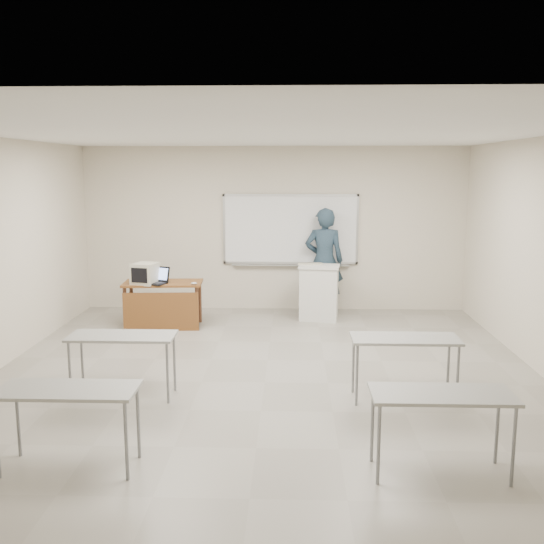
{
  "coord_description": "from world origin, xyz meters",
  "views": [
    {
      "loc": [
        0.32,
        -7.1,
        2.59
      ],
      "look_at": [
        0.02,
        2.2,
        1.0
      ],
      "focal_mm": 40.0,
      "sensor_mm": 36.0,
      "label": 1
    }
  ],
  "objects_px": {
    "podium": "(319,292)",
    "mouse": "(194,283)",
    "keyboard": "(310,264)",
    "laptop": "(155,280)",
    "whiteboard": "(291,230)",
    "instructor_desk": "(162,297)",
    "presenter": "(324,261)",
    "crt_monitor": "(146,273)"
  },
  "relations": [
    {
      "from": "presenter",
      "to": "laptop",
      "type": "bearing_deg",
      "value": 25.67
    },
    {
      "from": "podium",
      "to": "crt_monitor",
      "type": "xyz_separation_m",
      "value": [
        -2.85,
        -0.68,
        0.44
      ]
    },
    {
      "from": "whiteboard",
      "to": "presenter",
      "type": "relative_size",
      "value": 1.3
    },
    {
      "from": "laptop",
      "to": "presenter",
      "type": "xyz_separation_m",
      "value": [
        2.81,
        1.22,
        0.14
      ]
    },
    {
      "from": "crt_monitor",
      "to": "mouse",
      "type": "height_order",
      "value": "crt_monitor"
    },
    {
      "from": "whiteboard",
      "to": "mouse",
      "type": "distance_m",
      "value": 2.29
    },
    {
      "from": "laptop",
      "to": "mouse",
      "type": "height_order",
      "value": "laptop"
    },
    {
      "from": "mouse",
      "to": "crt_monitor",
      "type": "bearing_deg",
      "value": -171.73
    },
    {
      "from": "podium",
      "to": "keyboard",
      "type": "distance_m",
      "value": 0.51
    },
    {
      "from": "keyboard",
      "to": "laptop",
      "type": "bearing_deg",
      "value": -167.44
    },
    {
      "from": "keyboard",
      "to": "presenter",
      "type": "xyz_separation_m",
      "value": [
        0.26,
        0.47,
        -0.01
      ]
    },
    {
      "from": "mouse",
      "to": "keyboard",
      "type": "distance_m",
      "value": 2.08
    },
    {
      "from": "instructor_desk",
      "to": "crt_monitor",
      "type": "distance_m",
      "value": 0.47
    },
    {
      "from": "mouse",
      "to": "whiteboard",
      "type": "bearing_deg",
      "value": 58.13
    },
    {
      "from": "whiteboard",
      "to": "instructor_desk",
      "type": "distance_m",
      "value": 2.72
    },
    {
      "from": "whiteboard",
      "to": "laptop",
      "type": "relative_size",
      "value": 6.92
    },
    {
      "from": "whiteboard",
      "to": "keyboard",
      "type": "xyz_separation_m",
      "value": [
        0.35,
        -0.69,
        -0.52
      ]
    },
    {
      "from": "laptop",
      "to": "mouse",
      "type": "distance_m",
      "value": 0.66
    },
    {
      "from": "mouse",
      "to": "keyboard",
      "type": "xyz_separation_m",
      "value": [
        1.9,
        0.83,
        0.2
      ]
    },
    {
      "from": "whiteboard",
      "to": "laptop",
      "type": "xyz_separation_m",
      "value": [
        -2.2,
        -1.44,
        -0.67
      ]
    },
    {
      "from": "instructor_desk",
      "to": "mouse",
      "type": "relative_size",
      "value": 12.9
    },
    {
      "from": "laptop",
      "to": "crt_monitor",
      "type": "bearing_deg",
      "value": -158.09
    },
    {
      "from": "whiteboard",
      "to": "laptop",
      "type": "bearing_deg",
      "value": -146.72
    },
    {
      "from": "whiteboard",
      "to": "laptop",
      "type": "height_order",
      "value": "whiteboard"
    },
    {
      "from": "laptop",
      "to": "mouse",
      "type": "bearing_deg",
      "value": 14.14
    },
    {
      "from": "podium",
      "to": "mouse",
      "type": "height_order",
      "value": "podium"
    },
    {
      "from": "keyboard",
      "to": "instructor_desk",
      "type": "bearing_deg",
      "value": -167.08
    },
    {
      "from": "instructor_desk",
      "to": "presenter",
      "type": "relative_size",
      "value": 0.67
    },
    {
      "from": "podium",
      "to": "mouse",
      "type": "relative_size",
      "value": 9.62
    },
    {
      "from": "mouse",
      "to": "presenter",
      "type": "distance_m",
      "value": 2.53
    },
    {
      "from": "mouse",
      "to": "podium",
      "type": "bearing_deg",
      "value": 33.84
    },
    {
      "from": "keyboard",
      "to": "podium",
      "type": "bearing_deg",
      "value": -32.03
    },
    {
      "from": "laptop",
      "to": "keyboard",
      "type": "relative_size",
      "value": 0.84
    },
    {
      "from": "instructor_desk",
      "to": "mouse",
      "type": "bearing_deg",
      "value": -12.99
    },
    {
      "from": "mouse",
      "to": "laptop",
      "type": "bearing_deg",
      "value": -173.18
    },
    {
      "from": "crt_monitor",
      "to": "presenter",
      "type": "height_order",
      "value": "presenter"
    },
    {
      "from": "instructor_desk",
      "to": "keyboard",
      "type": "distance_m",
      "value": 2.6
    },
    {
      "from": "crt_monitor",
      "to": "mouse",
      "type": "relative_size",
      "value": 4.19
    },
    {
      "from": "mouse",
      "to": "presenter",
      "type": "bearing_deg",
      "value": 44.66
    },
    {
      "from": "crt_monitor",
      "to": "keyboard",
      "type": "xyz_separation_m",
      "value": [
        2.7,
        0.76,
        0.05
      ]
    },
    {
      "from": "whiteboard",
      "to": "mouse",
      "type": "bearing_deg",
      "value": -135.52
    },
    {
      "from": "mouse",
      "to": "keyboard",
      "type": "height_order",
      "value": "keyboard"
    }
  ]
}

